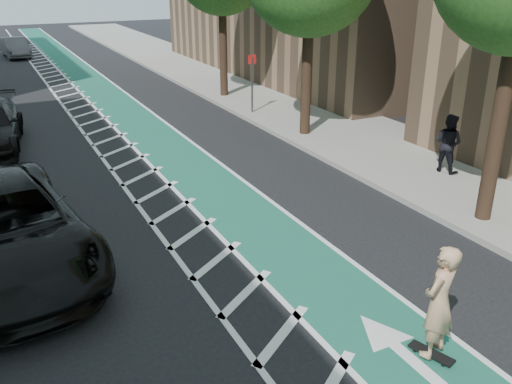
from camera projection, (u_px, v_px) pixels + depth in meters
ground at (169, 315)px, 9.53m from camera, size 120.00×120.00×0.00m
bike_lane at (160, 142)px, 19.04m from camera, size 2.00×90.00×0.01m
buffer_strip at (118, 148)px, 18.41m from camera, size 1.40×90.00×0.01m
sidewalk_right at (317, 119)px, 21.72m from camera, size 5.00×90.00×0.15m
curb_right at (263, 127)px, 20.69m from camera, size 0.12×90.00×0.16m
sign_post at (252, 83)px, 22.09m from camera, size 0.35×0.08×2.47m
skateboard at (431, 353)px, 8.46m from camera, size 0.42×0.75×0.10m
skateboarder at (439, 302)px, 8.10m from camera, size 0.78×0.63×1.86m
suv_near at (1, 229)px, 10.70m from camera, size 3.71×6.69×1.77m
car_grey at (15, 47)px, 37.38m from camera, size 1.77×4.19×1.34m
pedestrian at (448, 143)px, 15.60m from camera, size 0.86×0.98×1.71m
barrel_b at (7, 137)px, 18.38m from camera, size 0.59×0.59×0.81m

